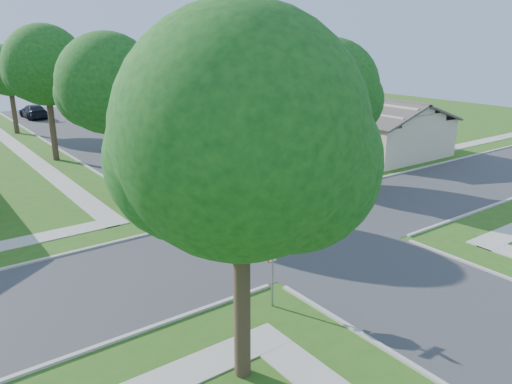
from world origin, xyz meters
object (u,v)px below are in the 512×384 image
object	(u,v)px
tree_w_far	(9,73)
car_curb_east	(140,143)
tree_ne_corner	(330,93)
house_ne_near	(355,129)
stop_sign_ne	(300,157)
stop_sign_sw	(273,250)
tree_e_mid	(169,68)
house_ne_far	(231,105)
tree_e_far	(110,64)
tree_w_mid	(46,69)
tree_e_near	(257,87)
tree_w_near	(109,88)
car_driveway	(335,150)
car_curb_west	(33,111)
tree_sw_corner	(243,145)

from	to	relation	value
tree_w_far	car_curb_east	world-z (taller)	tree_w_far
tree_ne_corner	house_ne_near	xyz separation A→B (m)	(9.63, 6.79, -4.08)
stop_sign_ne	house_ne_near	distance (m)	12.94
stop_sign_sw	tree_e_mid	distance (m)	27.71
stop_sign_sw	house_ne_far	distance (m)	39.55
tree_e_far	car_curb_east	bearing A→B (deg)	-103.74
tree_ne_corner	stop_sign_sw	bearing A→B (deg)	-141.16
tree_e_mid	tree_w_mid	world-z (taller)	tree_w_mid
tree_e_near	tree_w_near	xyz separation A→B (m)	(-9.40, 0.00, 0.47)
house_ne_near	stop_sign_sw	bearing A→B (deg)	-142.82
stop_sign_sw	car_driveway	bearing A→B (deg)	39.60
tree_w_mid	car_curb_west	size ratio (longest dim) A/B	1.85
house_ne_far	tree_w_near	bearing A→B (deg)	-135.91
car_driveway	car_curb_east	world-z (taller)	car_driveway
stop_sign_ne	tree_e_near	distance (m)	5.62
stop_sign_sw	tree_sw_corner	distance (m)	5.54
car_driveway	tree_sw_corner	bearing A→B (deg)	104.87
tree_ne_corner	car_curb_west	world-z (taller)	tree_ne_corner
stop_sign_sw	tree_w_mid	size ratio (longest dim) A/B	0.31
tree_w_mid	house_ne_near	world-z (taller)	tree_w_mid
tree_w_mid	tree_w_far	size ratio (longest dim) A/B	1.19
tree_ne_corner	car_driveway	distance (m)	8.34
stop_sign_ne	house_ne_near	size ratio (longest dim) A/B	0.22
tree_e_mid	tree_sw_corner	world-z (taller)	tree_sw_corner
tree_e_mid	tree_sw_corner	xyz separation A→B (m)	(-12.19, -28.00, 0.01)
tree_e_near	house_ne_near	world-z (taller)	tree_e_near
house_ne_far	car_curb_east	xyz separation A→B (m)	(-14.79, -9.52, -0.73)
car_curb_east	car_curb_west	bearing A→B (deg)	94.77
tree_w_near	car_curb_east	bearing A→B (deg)	60.82
car_driveway	tree_w_far	bearing A→B (deg)	7.76
stop_sign_sw	tree_e_far	bearing A→B (deg)	76.27
stop_sign_sw	house_ne_far	world-z (taller)	house_ne_far
tree_w_far	house_ne_near	xyz separation A→B (m)	(20.64, -23.01, -3.99)
house_ne_near	car_driveway	bearing A→B (deg)	-152.92
tree_e_mid	tree_ne_corner	size ratio (longest dim) A/B	1.06
stop_sign_ne	tree_ne_corner	distance (m)	3.96
stop_sign_ne	house_ne_far	size ratio (longest dim) A/B	0.22
tree_sw_corner	house_ne_far	bearing A→B (deg)	56.94
stop_sign_sw	tree_w_mid	xyz separation A→B (m)	(0.06, 25.71, 4.46)
tree_w_far	car_curb_west	size ratio (longest dim) A/B	1.56
tree_e_near	tree_w_far	size ratio (longest dim) A/B	1.03
tree_w_mid	car_driveway	distance (m)	21.08
tree_w_near	house_ne_near	xyz separation A→B (m)	(20.64, 1.99, -4.60)
tree_w_mid	tree_sw_corner	distance (m)	28.14
tree_sw_corner	house_ne_far	size ratio (longest dim) A/B	0.70
stop_sign_sw	car_driveway	world-z (taller)	stop_sign_sw
tree_e_mid	car_curb_west	distance (m)	22.91
tree_e_mid	house_ne_near	world-z (taller)	tree_e_mid
tree_w_mid	tree_w_far	world-z (taller)	tree_w_mid
tree_w_mid	tree_ne_corner	size ratio (longest dim) A/B	1.10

